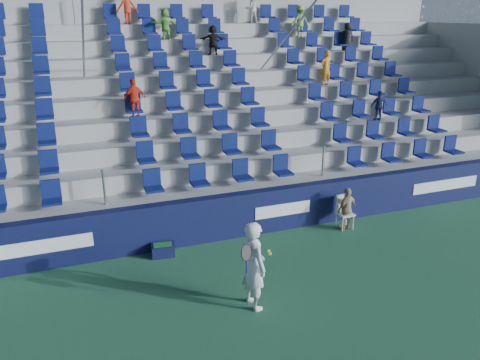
{
  "coord_description": "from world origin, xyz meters",
  "views": [
    {
      "loc": [
        -3.58,
        -7.41,
        5.63
      ],
      "look_at": [
        0.2,
        2.8,
        1.7
      ],
      "focal_mm": 35.0,
      "sensor_mm": 36.0,
      "label": 1
    }
  ],
  "objects": [
    {
      "name": "ball_bin",
      "position": [
        -1.82,
        2.75,
        0.17
      ],
      "size": [
        0.58,
        0.42,
        0.31
      ],
      "color": "#0F1438",
      "rests_on": "ground"
    },
    {
      "name": "sponsor_wall",
      "position": [
        0.0,
        3.15,
        0.6
      ],
      "size": [
        24.0,
        0.32,
        1.2
      ],
      "color": "#0F143A",
      "rests_on": "ground"
    },
    {
      "name": "line_judge_chair",
      "position": [
        3.18,
        2.65,
        0.53
      ],
      "size": [
        0.43,
        0.44,
        0.93
      ],
      "color": "white",
      "rests_on": "ground"
    },
    {
      "name": "ground",
      "position": [
        0.0,
        0.0,
        0.0
      ],
      "size": [
        70.0,
        70.0,
        0.0
      ],
      "primitive_type": "plane",
      "color": "#29613E",
      "rests_on": "ground"
    },
    {
      "name": "line_judge",
      "position": [
        3.18,
        2.5,
        0.6
      ],
      "size": [
        0.76,
        0.51,
        1.2
      ],
      "primitive_type": "imported",
      "rotation": [
        0.0,
        0.0,
        3.47
      ],
      "color": "tan",
      "rests_on": "ground"
    },
    {
      "name": "grandstand",
      "position": [
        0.0,
        8.24,
        2.13
      ],
      "size": [
        24.0,
        8.17,
        6.63
      ],
      "color": "#9D9D98",
      "rests_on": "ground"
    },
    {
      "name": "tennis_player",
      "position": [
        -0.52,
        0.07,
        0.93
      ],
      "size": [
        0.69,
        0.73,
        1.86
      ],
      "color": "silver",
      "rests_on": "ground"
    }
  ]
}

